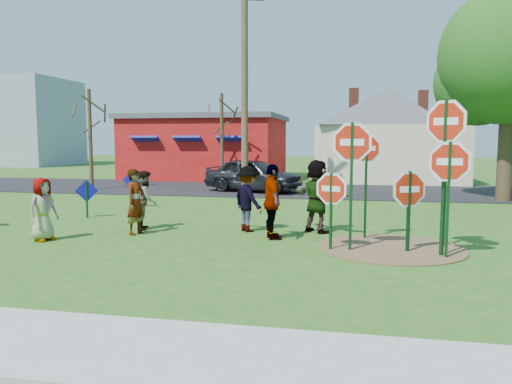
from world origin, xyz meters
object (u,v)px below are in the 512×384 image
at_px(stop_sign_b, 366,159).
at_px(stop_sign_d, 446,172).
at_px(stop_sign_a, 331,195).
at_px(person_a, 43,209).
at_px(suv, 253,175).
at_px(stop_sign_c, 446,141).
at_px(utility_pole, 245,79).
at_px(person_b, 136,202).

xyz_separation_m(stop_sign_b, stop_sign_d, (1.71, -0.53, -0.25)).
bearing_deg(stop_sign_a, person_a, -160.22).
relative_size(stop_sign_b, stop_sign_d, 1.12).
xyz_separation_m(person_a, suv, (2.69, 11.72, 0.05)).
distance_m(stop_sign_c, stop_sign_d, 1.24).
relative_size(stop_sign_b, stop_sign_c, 0.79).
xyz_separation_m(suv, utility_pole, (-0.23, -0.78, 4.22)).
bearing_deg(stop_sign_b, suv, 102.69).
bearing_deg(person_a, stop_sign_a, -69.20).
distance_m(stop_sign_b, stop_sign_d, 1.81).
bearing_deg(stop_sign_c, stop_sign_b, 170.66).
xyz_separation_m(stop_sign_a, stop_sign_d, (2.47, 0.88, 0.47)).
height_order(stop_sign_c, person_a, stop_sign_c).
distance_m(stop_sign_c, utility_pole, 12.91).
bearing_deg(suv, person_b, -168.96).
bearing_deg(stop_sign_c, person_b, -151.86).
xyz_separation_m(stop_sign_c, suv, (-6.35, 11.56, -1.57)).
bearing_deg(person_a, utility_pole, 5.59).
relative_size(stop_sign_a, stop_sign_b, 0.68).
relative_size(stop_sign_c, person_b, 2.02).
bearing_deg(stop_sign_b, stop_sign_a, -131.14).
bearing_deg(utility_pole, stop_sign_c, -58.63).
xyz_separation_m(stop_sign_c, utility_pole, (-6.57, 10.78, 2.65)).
height_order(stop_sign_b, utility_pole, utility_pole).
distance_m(stop_sign_a, person_a, 6.79).
bearing_deg(stop_sign_d, person_a, 179.06).
bearing_deg(person_b, stop_sign_a, -88.29).
height_order(person_b, suv, person_b).
height_order(stop_sign_c, utility_pole, utility_pole).
distance_m(stop_sign_a, suv, 12.14).
height_order(stop_sign_a, person_b, stop_sign_a).
distance_m(stop_sign_b, stop_sign_c, 2.21).
xyz_separation_m(stop_sign_a, stop_sign_c, (2.27, -0.14, 1.15)).
bearing_deg(suv, utility_pole, 179.55).
bearing_deg(person_a, person_b, -38.85).
bearing_deg(utility_pole, stop_sign_a, -67.98).
xyz_separation_m(stop_sign_b, utility_pole, (-5.05, 9.24, 3.08)).
relative_size(person_b, utility_pole, 0.17).
distance_m(stop_sign_a, stop_sign_c, 2.55).
relative_size(stop_sign_d, utility_pole, 0.25).
height_order(stop_sign_d, utility_pole, utility_pole).
bearing_deg(stop_sign_c, utility_pole, 157.58).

